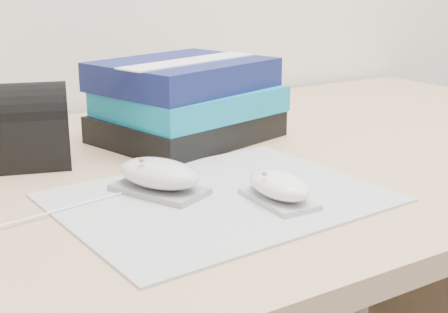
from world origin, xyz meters
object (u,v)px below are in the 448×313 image
mouse_front (279,187)px  book_stack (187,101)px  desk (187,285)px  mouse_rear (159,176)px  pouch (22,126)px

mouse_front → book_stack: size_ratio=0.32×
desk → mouse_rear: (-0.13, -0.17, 0.26)m
mouse_front → pouch: size_ratio=0.68×
desk → book_stack: (0.03, 0.05, 0.30)m
book_stack → pouch: (-0.27, -0.01, -0.01)m
pouch → mouse_front: bearing=-56.0°
mouse_rear → mouse_front: 0.15m
mouse_front → pouch: (-0.21, 0.32, 0.04)m
pouch → mouse_rear: bearing=-63.1°
mouse_front → pouch: pouch is taller
book_stack → mouse_rear: bearing=-126.1°
mouse_rear → mouse_front: bearing=-44.6°
mouse_rear → pouch: pouch is taller
mouse_rear → mouse_front: (0.11, -0.10, -0.00)m
mouse_front → book_stack: (0.05, 0.32, 0.04)m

